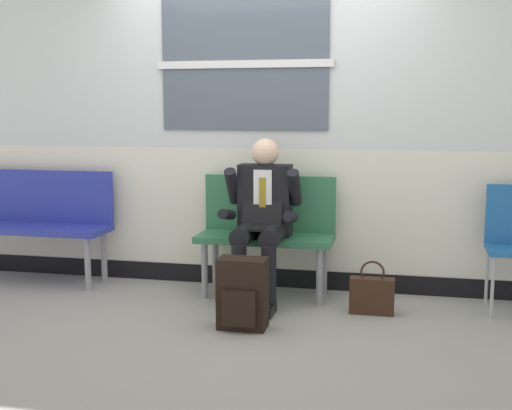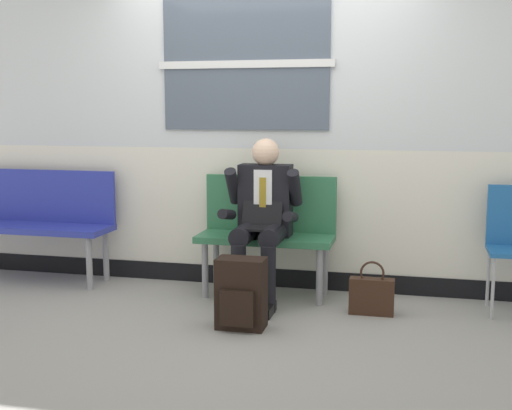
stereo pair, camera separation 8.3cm
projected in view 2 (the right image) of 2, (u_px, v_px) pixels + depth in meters
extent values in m
plane|color=gray|center=(248.00, 308.00, 4.88)|extent=(18.00, 18.00, 0.00)
cube|color=silver|center=(269.00, 32.00, 5.25)|extent=(5.42, 0.12, 1.84)
cube|color=silver|center=(268.00, 208.00, 5.46)|extent=(5.42, 0.12, 0.99)
cube|color=black|center=(268.00, 275.00, 5.54)|extent=(5.42, 0.14, 0.15)
cube|color=#4C5666|center=(245.00, 64.00, 5.26)|extent=(1.36, 0.02, 1.04)
cube|color=silver|center=(245.00, 64.00, 5.25)|extent=(1.44, 0.03, 0.06)
cube|color=#2D6B47|center=(265.00, 238.00, 5.13)|extent=(1.05, 0.42, 0.05)
cube|color=#2D6B47|center=(270.00, 204.00, 5.27)|extent=(1.05, 0.04, 0.45)
cylinder|color=gray|center=(205.00, 270.00, 5.13)|extent=(0.05, 0.05, 0.44)
cylinder|color=gray|center=(216.00, 262.00, 5.41)|extent=(0.05, 0.05, 0.44)
cylinder|color=gray|center=(319.00, 277.00, 4.92)|extent=(0.05, 0.05, 0.44)
cylinder|color=gray|center=(325.00, 268.00, 5.21)|extent=(0.05, 0.05, 0.44)
cube|color=#28339E|center=(33.00, 228.00, 5.60)|extent=(1.34, 0.42, 0.05)
cube|color=#28339E|center=(43.00, 196.00, 5.73)|extent=(1.34, 0.04, 0.45)
cylinder|color=gray|center=(89.00, 263.00, 5.35)|extent=(0.05, 0.05, 0.44)
cylinder|color=gray|center=(106.00, 255.00, 5.64)|extent=(0.05, 0.05, 0.44)
cylinder|color=black|center=(245.00, 234.00, 4.95)|extent=(0.15, 0.40, 0.15)
cylinder|color=black|center=(239.00, 278.00, 4.80)|extent=(0.11, 0.11, 0.49)
cube|color=black|center=(237.00, 308.00, 4.78)|extent=(0.10, 0.26, 0.07)
cylinder|color=black|center=(274.00, 235.00, 4.89)|extent=(0.15, 0.40, 0.15)
cylinder|color=black|center=(268.00, 279.00, 4.75)|extent=(0.11, 0.11, 0.49)
cube|color=black|center=(266.00, 310.00, 4.73)|extent=(0.10, 0.26, 0.07)
cube|color=black|center=(266.00, 200.00, 5.09)|extent=(0.40, 0.18, 0.55)
cube|color=silver|center=(263.00, 195.00, 4.99)|extent=(0.14, 0.01, 0.39)
cube|color=olive|center=(263.00, 199.00, 4.99)|extent=(0.05, 0.01, 0.33)
sphere|color=beige|center=(266.00, 152.00, 5.04)|extent=(0.21, 0.21, 0.21)
cylinder|color=black|center=(233.00, 186.00, 5.06)|extent=(0.09, 0.25, 0.30)
cylinder|color=black|center=(227.00, 214.00, 4.93)|extent=(0.08, 0.27, 0.12)
cylinder|color=black|center=(295.00, 188.00, 4.95)|extent=(0.09, 0.25, 0.30)
cylinder|color=black|center=(290.00, 217.00, 4.81)|extent=(0.08, 0.27, 0.12)
cube|color=black|center=(258.00, 228.00, 4.88)|extent=(0.31, 0.22, 0.02)
cube|color=black|center=(262.00, 211.00, 4.99)|extent=(0.31, 0.08, 0.21)
cube|color=black|center=(241.00, 293.00, 4.41)|extent=(0.32, 0.19, 0.48)
cube|color=black|center=(237.00, 309.00, 4.31)|extent=(0.23, 0.04, 0.24)
cube|color=#331E14|center=(372.00, 296.00, 4.72)|extent=(0.32, 0.11, 0.26)
torus|color=#331E14|center=(372.00, 273.00, 4.69)|extent=(0.17, 0.02, 0.17)
cylinder|color=#A5A5AA|center=(493.00, 288.00, 4.60)|extent=(0.02, 0.02, 0.44)
cylinder|color=#A5A5AA|center=(488.00, 277.00, 4.91)|extent=(0.02, 0.02, 0.44)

